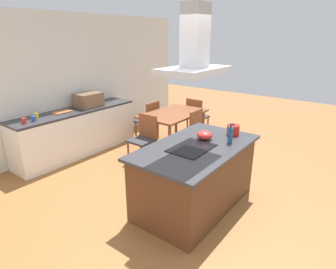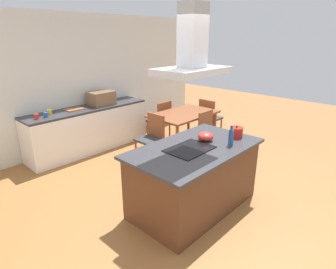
% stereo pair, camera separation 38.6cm
% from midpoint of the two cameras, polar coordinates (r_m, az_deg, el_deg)
% --- Properties ---
extents(ground, '(16.00, 16.00, 0.00)m').
position_cam_midpoint_polar(ground, '(5.04, -11.68, -7.94)').
color(ground, '#936033').
extents(wall_back, '(7.20, 0.10, 2.70)m').
position_cam_midpoint_polar(wall_back, '(6.01, -23.86, 8.92)').
color(wall_back, silver).
rests_on(wall_back, ground).
extents(kitchen_island, '(1.83, 1.06, 0.90)m').
position_cam_midpoint_polar(kitchen_island, '(3.93, 2.71, -8.41)').
color(kitchen_island, '#59331E').
rests_on(kitchen_island, ground).
extents(cooktop, '(0.60, 0.44, 0.01)m').
position_cam_midpoint_polar(cooktop, '(3.65, 1.80, -2.80)').
color(cooktop, black).
rests_on(cooktop, kitchen_island).
extents(tea_kettle, '(0.23, 0.18, 0.17)m').
position_cam_midpoint_polar(tea_kettle, '(4.19, 10.50, 0.88)').
color(tea_kettle, '#B21E19').
rests_on(tea_kettle, kitchen_island).
extents(olive_oil_bottle, '(0.07, 0.07, 0.27)m').
position_cam_midpoint_polar(olive_oil_bottle, '(3.85, 9.72, -0.13)').
color(olive_oil_bottle, navy).
rests_on(olive_oil_bottle, kitchen_island).
extents(mixing_bowl, '(0.22, 0.22, 0.12)m').
position_cam_midpoint_polar(mixing_bowl, '(3.96, 4.67, -0.16)').
color(mixing_bowl, red).
rests_on(mixing_bowl, kitchen_island).
extents(back_counter, '(2.55, 0.62, 0.90)m').
position_cam_midpoint_polar(back_counter, '(5.99, -19.62, 0.49)').
color(back_counter, white).
rests_on(back_counter, ground).
extents(countertop_microwave, '(0.50, 0.38, 0.28)m').
position_cam_midpoint_polar(countertop_microwave, '(6.02, -17.53, 6.67)').
color(countertop_microwave, brown).
rests_on(countertop_microwave, back_counter).
extents(coffee_mug_red, '(0.08, 0.08, 0.09)m').
position_cam_midpoint_polar(coffee_mug_red, '(5.33, -29.00, 2.43)').
color(coffee_mug_red, red).
rests_on(coffee_mug_red, back_counter).
extents(coffee_mug_blue, '(0.08, 0.08, 0.09)m').
position_cam_midpoint_polar(coffee_mug_blue, '(5.39, -27.45, 2.84)').
color(coffee_mug_blue, '#2D56B2').
rests_on(coffee_mug_blue, back_counter).
extents(coffee_mug_yellow, '(0.08, 0.08, 0.09)m').
position_cam_midpoint_polar(coffee_mug_yellow, '(5.57, -26.91, 3.42)').
color(coffee_mug_yellow, gold).
rests_on(coffee_mug_yellow, back_counter).
extents(cutting_board, '(0.34, 0.24, 0.02)m').
position_cam_midpoint_polar(cutting_board, '(5.78, -22.50, 4.22)').
color(cutting_board, '#995B33').
rests_on(cutting_board, back_counter).
extents(dining_table, '(1.40, 0.90, 0.75)m').
position_cam_midpoint_polar(dining_table, '(5.92, -0.79, 3.64)').
color(dining_table, brown).
rests_on(dining_table, ground).
extents(chair_at_left_end, '(0.42, 0.42, 0.89)m').
position_cam_midpoint_polar(chair_at_left_end, '(5.31, -6.88, -0.20)').
color(chair_at_left_end, '#333338').
rests_on(chair_at_left_end, ground).
extents(chair_at_right_end, '(0.42, 0.42, 0.89)m').
position_cam_midpoint_polar(chair_at_right_end, '(6.68, 4.07, 4.04)').
color(chair_at_right_end, '#333338').
rests_on(chair_at_right_end, ground).
extents(chair_facing_island, '(0.42, 0.42, 0.89)m').
position_cam_midpoint_polar(chair_facing_island, '(5.60, 4.59, 0.93)').
color(chair_facing_island, '#333338').
rests_on(chair_facing_island, ground).
extents(chair_facing_back_wall, '(0.42, 0.42, 0.89)m').
position_cam_midpoint_polar(chair_facing_back_wall, '(6.38, -5.50, 3.25)').
color(chair_facing_back_wall, '#333338').
rests_on(chair_facing_back_wall, ground).
extents(range_hood, '(0.90, 0.55, 0.78)m').
position_cam_midpoint_polar(range_hood, '(3.38, 2.03, 16.30)').
color(range_hood, '#ADADB2').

